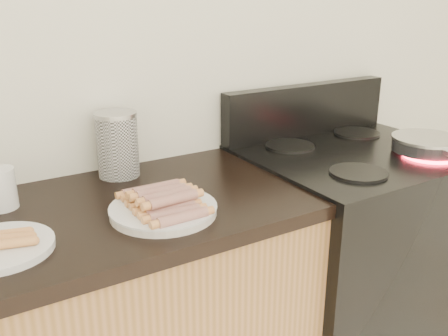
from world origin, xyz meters
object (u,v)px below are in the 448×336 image
stove (347,264)px  main_plate (163,211)px  frying_pan (428,144)px  canister (117,144)px  side_plate (0,248)px

stove → main_plate: (-0.81, -0.10, 0.45)m
frying_pan → canister: (-0.99, 0.38, 0.06)m
canister → frying_pan: bearing=-21.2°
side_plate → canister: canister is taller
frying_pan → side_plate: size_ratio=1.72×
main_plate → canister: size_ratio=1.36×
frying_pan → side_plate: frying_pan is taller
side_plate → main_plate: bearing=-1.9°
stove → frying_pan: size_ratio=2.23×
main_plate → side_plate: size_ratio=1.17×
stove → canister: canister is taller
main_plate → side_plate: 0.40m
main_plate → stove: bearing=7.2°
side_plate → frying_pan: bearing=-2.3°
side_plate → canister: (0.40, 0.33, 0.09)m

